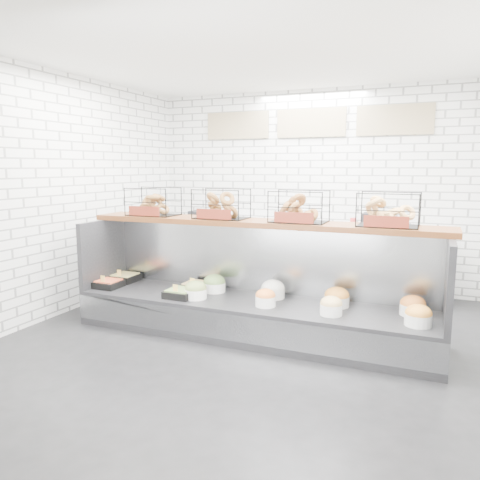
% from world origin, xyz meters
% --- Properties ---
extents(ground, '(5.50, 5.50, 0.00)m').
position_xyz_m(ground, '(0.00, 0.00, 0.00)').
color(ground, black).
rests_on(ground, ground).
extents(room_shell, '(5.02, 5.51, 3.01)m').
position_xyz_m(room_shell, '(0.00, 0.60, 2.06)').
color(room_shell, white).
rests_on(room_shell, ground).
extents(display_case, '(4.00, 0.90, 1.20)m').
position_xyz_m(display_case, '(0.01, 0.35, 0.33)').
color(display_case, black).
rests_on(display_case, ground).
extents(bagel_shelf, '(4.10, 0.50, 0.40)m').
position_xyz_m(bagel_shelf, '(0.00, 0.52, 1.38)').
color(bagel_shelf, '#48230F').
rests_on(bagel_shelf, display_case).
extents(prep_counter, '(4.00, 0.60, 1.20)m').
position_xyz_m(prep_counter, '(-0.01, 2.43, 0.47)').
color(prep_counter, '#93969B').
rests_on(prep_counter, ground).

